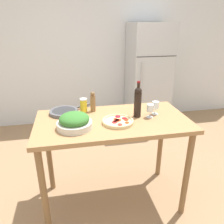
# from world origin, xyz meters

# --- Properties ---
(ground_plane) EXTENTS (14.00, 14.00, 0.00)m
(ground_plane) POSITION_xyz_m (0.00, 0.00, 0.00)
(ground_plane) COLOR #9E7A56
(wall_back) EXTENTS (6.40, 0.06, 2.60)m
(wall_back) POSITION_xyz_m (0.00, 2.18, 1.30)
(wall_back) COLOR silver
(wall_back) RESTS_ON ground_plane
(refrigerator) EXTENTS (0.67, 0.68, 1.78)m
(refrigerator) POSITION_xyz_m (1.00, 1.81, 0.89)
(refrigerator) COLOR #B7BCC1
(refrigerator) RESTS_ON ground_plane
(prep_counter) EXTENTS (1.40, 0.73, 0.95)m
(prep_counter) POSITION_xyz_m (0.00, 0.00, 0.82)
(prep_counter) COLOR #A87A4C
(prep_counter) RESTS_ON ground_plane
(wine_bottle) EXTENTS (0.07, 0.07, 0.34)m
(wine_bottle) POSITION_xyz_m (0.24, 0.02, 1.10)
(wine_bottle) COLOR black
(wine_bottle) RESTS_ON prep_counter
(wine_glass_near) EXTENTS (0.06, 0.06, 0.13)m
(wine_glass_near) POSITION_xyz_m (0.35, -0.01, 1.03)
(wine_glass_near) COLOR silver
(wine_glass_near) RESTS_ON prep_counter
(wine_glass_far) EXTENTS (0.06, 0.06, 0.13)m
(wine_glass_far) POSITION_xyz_m (0.43, 0.05, 1.03)
(wine_glass_far) COLOR silver
(wine_glass_far) RESTS_ON prep_counter
(pepper_mill) EXTENTS (0.05, 0.05, 0.20)m
(pepper_mill) POSITION_xyz_m (-0.15, 0.24, 1.04)
(pepper_mill) COLOR olive
(pepper_mill) RESTS_ON prep_counter
(salad_bowl) EXTENTS (0.30, 0.30, 0.14)m
(salad_bowl) POSITION_xyz_m (-0.35, -0.10, 1.00)
(salad_bowl) COLOR silver
(salad_bowl) RESTS_ON prep_counter
(homemade_pizza) EXTENTS (0.28, 0.28, 0.03)m
(homemade_pizza) POSITION_xyz_m (0.03, -0.08, 0.96)
(homemade_pizza) COLOR #DBC189
(homemade_pizza) RESTS_ON prep_counter
(salt_canister) EXTENTS (0.07, 0.07, 0.14)m
(salt_canister) POSITION_xyz_m (-0.25, 0.24, 1.01)
(salt_canister) COLOR yellow
(salt_canister) RESTS_ON prep_counter
(cast_iron_skillet) EXTENTS (0.41, 0.30, 0.03)m
(cast_iron_skillet) POSITION_xyz_m (-0.44, 0.24, 0.96)
(cast_iron_skillet) COLOR #56565B
(cast_iron_skillet) RESTS_ON prep_counter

